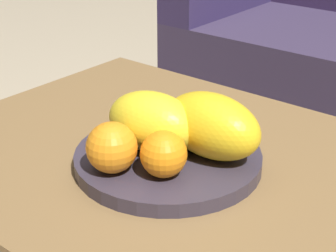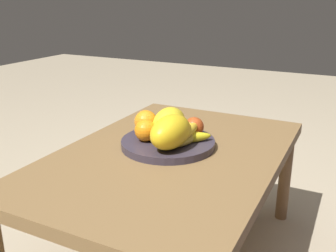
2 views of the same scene
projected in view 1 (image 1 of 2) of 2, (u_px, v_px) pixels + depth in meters
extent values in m
cube|color=brown|center=(198.00, 176.00, 0.95)|extent=(1.04, 0.70, 0.04)
cylinder|color=brown|center=(124.00, 143.00, 1.53)|extent=(0.05, 0.05, 0.39)
cylinder|color=#352F3C|center=(168.00, 158.00, 0.94)|extent=(0.32, 0.32, 0.03)
ellipsoid|color=yellow|center=(152.00, 122.00, 0.92)|extent=(0.18, 0.13, 0.11)
ellipsoid|color=yellow|center=(212.00, 125.00, 0.91)|extent=(0.19, 0.12, 0.11)
sphere|color=orange|center=(112.00, 147.00, 0.86)|extent=(0.08, 0.08, 0.08)
sphere|color=orange|center=(165.00, 155.00, 0.85)|extent=(0.08, 0.08, 0.08)
sphere|color=#B5451B|center=(159.00, 111.00, 1.01)|extent=(0.07, 0.07, 0.07)
ellipsoid|color=gold|center=(193.00, 131.00, 0.97)|extent=(0.15, 0.08, 0.03)
ellipsoid|color=yellow|center=(190.00, 126.00, 0.99)|extent=(0.13, 0.13, 0.03)
ellipsoid|color=gold|center=(195.00, 129.00, 0.98)|extent=(0.15, 0.06, 0.03)
ellipsoid|color=yellow|center=(192.00, 117.00, 0.96)|extent=(0.15, 0.05, 0.03)
ellipsoid|color=gold|center=(192.00, 114.00, 0.97)|extent=(0.15, 0.05, 0.03)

